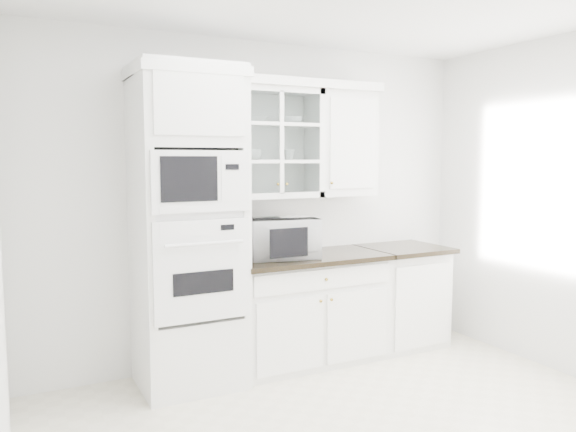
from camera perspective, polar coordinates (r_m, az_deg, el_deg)
room_shell at (r=3.64m, az=5.88°, el=6.71°), size 4.00×3.50×2.70m
oven_column at (r=4.26m, az=-10.09°, el=-1.30°), size 0.76×0.68×2.40m
base_cabinet_run at (r=4.82m, az=1.90°, el=-9.30°), size 1.32×0.67×0.92m
extra_base_cabinet at (r=5.36m, az=11.38°, el=-7.86°), size 0.72×0.67×0.92m
upper_cabinet_glass at (r=4.67m, az=-1.57°, el=7.40°), size 0.80×0.33×0.90m
upper_cabinet_solid at (r=4.99m, az=5.50°, el=7.28°), size 0.55×0.33×0.90m
crown_molding at (r=4.64m, az=-2.66°, el=13.42°), size 2.14×0.38×0.07m
countertop_microwave at (r=4.58m, az=-0.66°, el=-2.20°), size 0.64×0.57×0.32m
bowl_a at (r=4.60m, az=-3.38°, el=9.74°), size 0.26×0.26×0.05m
bowl_b at (r=4.74m, az=0.31°, el=9.67°), size 0.19×0.19×0.06m
cup_a at (r=4.61m, az=-3.43°, el=6.24°), size 0.12×0.12×0.09m
cup_b at (r=4.74m, az=0.08°, el=6.23°), size 0.11×0.11×0.09m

